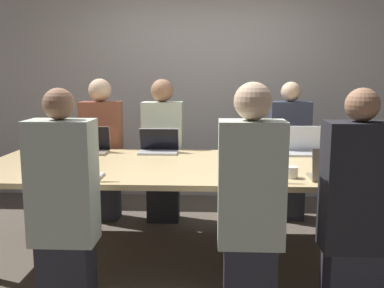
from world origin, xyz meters
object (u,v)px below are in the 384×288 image
Objects in this scene: person_far_right at (289,154)px; person_near_right at (356,211)px; laptop_near_midright at (253,170)px; stapler at (231,163)px; person_near_left at (64,206)px; person_far_left at (102,152)px; laptop_far_right at (303,146)px; person_near_midright at (251,204)px; laptop_far_midleft at (159,146)px; cup_far_right at (274,149)px; person_far_midleft at (163,153)px; bottle_near_right at (369,161)px; laptop_near_left at (78,170)px; laptop_near_right at (336,171)px; cup_near_midright at (291,172)px; laptop_far_left at (92,145)px.

person_near_right is at bearing -87.95° from person_far_right.
person_far_right reaches higher than laptop_near_midright.
person_near_left is at bearing -162.67° from stapler.
person_near_left is 1.76m from person_far_left.
person_near_left reaches higher than laptop_near_midright.
laptop_far_right is at bearing -10.44° from person_far_left.
laptop_far_midleft is at bearing -61.69° from person_near_midright.
laptop_far_right is 2.28× the size of stapler.
person_far_right reaches higher than laptop_far_midleft.
cup_far_right is (1.48, 1.36, 0.13)m from person_near_left.
person_near_midright reaches higher than person_far_midleft.
person_near_left is at bearing -141.59° from laptop_far_right.
person_near_left reaches higher than bottle_near_right.
laptop_far_midleft reaches higher than stapler.
laptop_near_left is 0.22× the size of person_near_right.
laptop_near_right is 0.24× the size of person_far_right.
person_near_right is 1.88m from person_far_right.
person_near_midright reaches higher than laptop_far_midleft.
person_far_left reaches higher than laptop_far_midleft.
laptop_near_midright is at bearing -60.37° from person_far_midleft.
cup_near_midright is (1.49, 0.11, -0.03)m from laptop_near_left.
person_near_left is at bearing 91.63° from laptop_near_left.
laptop_near_left is 1.22m from person_near_midright.
person_far_midleft is 1.12m from stapler.
laptop_far_left reaches higher than laptop_far_midleft.
cup_near_midright is (-0.29, 0.06, -0.03)m from laptop_near_right.
laptop_near_left is 3.40× the size of cup_near_midright.
person_near_midright reaches higher than laptop_near_midright.
laptop_far_midleft is at bearing -107.12° from person_near_left.
person_far_right reaches higher than stapler.
person_far_midleft is (-0.00, 0.36, -0.13)m from laptop_far_midleft.
laptop_near_left is 1.21m from laptop_near_midright.
cup_far_right is at bearing -137.55° from person_near_left.
person_near_midright is (-0.62, 0.04, 0.02)m from person_near_right.
laptop_near_left is at bearing 1.65° from laptop_near_right.
person_far_left is at bearing -51.81° from person_near_midright.
stapler is (-0.40, 0.38, -0.02)m from cup_near_midright.
bottle_near_right is 1.40m from person_far_right.
laptop_far_right is (0.28, 0.95, 0.03)m from cup_near_midright.
person_near_left is at bearing -81.73° from laptop_far_left.
person_far_right reaches higher than laptop_far_left.
person_near_right is 3.99× the size of laptop_far_right.
laptop_near_midright is at bearing -33.84° from person_near_right.
person_far_left is 1.00× the size of person_near_midright.
person_near_right reaches higher than laptop_far_midleft.
laptop_near_left is at bearing -175.38° from bottle_near_right.
person_near_right is 16.22× the size of cup_far_right.
person_far_left is 2.00m from laptop_far_right.
person_far_midleft is at bearing -45.05° from laptop_near_right.
cup_near_midright is at bearing -28.50° from laptop_far_left.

